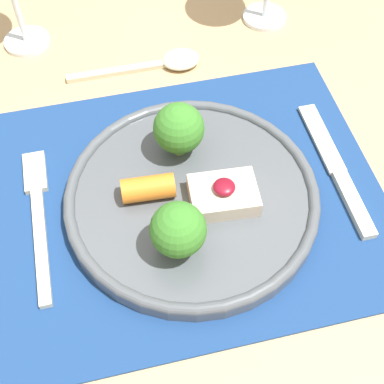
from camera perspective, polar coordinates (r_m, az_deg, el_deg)
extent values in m
cube|color=tan|center=(0.59, -0.21, -1.44)|extent=(1.35, 0.96, 0.03)
cube|color=navy|center=(0.58, -0.21, -0.53)|extent=(0.41, 0.34, 0.00)
cylinder|color=#4C5156|center=(0.56, 0.00, -0.70)|extent=(0.27, 0.27, 0.02)
torus|color=#4C5156|center=(0.56, 0.00, -0.24)|extent=(0.27, 0.27, 0.01)
cube|color=beige|center=(0.54, 3.38, -0.34)|extent=(0.07, 0.05, 0.02)
ellipsoid|color=maroon|center=(0.53, 3.45, 0.55)|extent=(0.02, 0.02, 0.01)
cylinder|color=#84B256|center=(0.51, -1.42, -5.62)|extent=(0.01, 0.01, 0.02)
sphere|color=#387A28|center=(0.49, -1.49, -4.03)|extent=(0.05, 0.05, 0.05)
cylinder|color=#84B256|center=(0.58, -1.66, 4.92)|extent=(0.01, 0.01, 0.02)
sphere|color=#387A28|center=(0.56, -1.73, 6.76)|extent=(0.05, 0.05, 0.05)
cylinder|color=orange|center=(0.55, -4.77, 0.73)|extent=(0.06, 0.03, 0.03)
cube|color=beige|center=(0.56, -15.81, -5.46)|extent=(0.01, 0.14, 0.01)
cube|color=beige|center=(0.61, -16.39, 2.03)|extent=(0.02, 0.05, 0.01)
cube|color=beige|center=(0.59, 16.86, -1.24)|extent=(0.02, 0.08, 0.01)
cube|color=beige|center=(0.64, 13.65, 5.59)|extent=(0.02, 0.10, 0.00)
cube|color=beige|center=(0.71, -8.05, 12.61)|extent=(0.13, 0.01, 0.01)
ellipsoid|color=beige|center=(0.71, -1.21, 13.98)|extent=(0.05, 0.04, 0.01)
cylinder|color=white|center=(0.79, 7.72, 18.02)|extent=(0.06, 0.06, 0.01)
cylinder|color=white|center=(0.78, -17.19, 15.12)|extent=(0.06, 0.06, 0.01)
cylinder|color=white|center=(0.75, -18.07, 17.73)|extent=(0.01, 0.01, 0.08)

